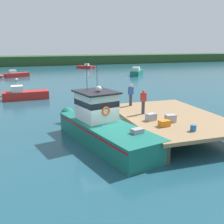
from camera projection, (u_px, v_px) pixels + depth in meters
The scene contains 15 objects.
ground_plane at pixel (101, 141), 16.68m from camera, with size 200.00×200.00×0.00m, color #1E4C5B.
dock at pixel (171, 117), 17.89m from camera, with size 6.00×9.00×1.20m.
main_fishing_boat at pixel (102, 125), 16.39m from camera, with size 4.36×9.95×4.80m.
crate_stack_near_edge at pixel (164, 123), 15.56m from camera, with size 0.60×0.44×0.34m, color orange.
crate_stack_mid_dock at pixel (171, 118), 16.39m from camera, with size 0.60×0.44×0.45m, color #9E9EA3.
crate_single_far at pixel (151, 117), 16.75m from camera, with size 0.60×0.44×0.42m, color #9E9EA3.
bait_bucket at pixel (193, 128), 14.71m from camera, with size 0.32×0.32×0.34m, color #2866B2.
deckhand_by_the_boat at pixel (143, 101), 18.13m from camera, with size 0.36×0.22×1.63m.
deckhand_further_back at pixel (131, 94), 20.50m from camera, with size 0.36×0.22×1.63m.
moored_boat_off_the_point at pixel (137, 72), 50.49m from camera, with size 4.46×5.54×1.52m.
moored_boat_mid_harbor at pixel (86, 67), 63.50m from camera, with size 4.07×3.33×1.12m.
moored_boat_far_right at pixel (15, 75), 47.33m from camera, with size 5.04×2.85×1.28m.
moored_boat_near_channel at pixel (22, 95), 28.76m from camera, with size 5.88×1.67×1.49m.
mooring_buoy_spare_mooring at pixel (16, 80), 42.65m from camera, with size 0.45×0.45×0.45m, color silver.
far_shoreline at pixel (36, 60), 73.40m from camera, with size 120.00×8.00×2.40m, color #284723.
Camera 1 is at (-4.31, -15.15, 5.82)m, focal length 43.92 mm.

